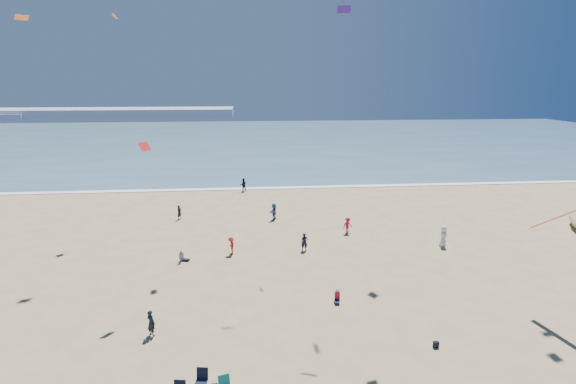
{
  "coord_description": "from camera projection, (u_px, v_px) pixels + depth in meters",
  "views": [
    {
      "loc": [
        0.16,
        -11.87,
        13.64
      ],
      "look_at": [
        2.0,
        8.0,
        8.69
      ],
      "focal_mm": 28.0,
      "sensor_mm": 36.0,
      "label": 1
    }
  ],
  "objects": [
    {
      "name": "ocean",
      "position": [
        246.0,
        140.0,
        106.54
      ],
      "size": [
        220.0,
        100.0,
        0.06
      ],
      "primitive_type": "cube",
      "color": "#476B84",
      "rests_on": "ground"
    },
    {
      "name": "surf_line",
      "position": [
        246.0,
        189.0,
        58.22
      ],
      "size": [
        220.0,
        1.2,
        0.08
      ],
      "primitive_type": "cube",
      "color": "white",
      "rests_on": "ground"
    },
    {
      "name": "headland_far",
      "position": [
        90.0,
        113.0,
        173.27
      ],
      "size": [
        110.0,
        20.0,
        3.2
      ],
      "primitive_type": "cube",
      "color": "#7A8EA8",
      "rests_on": "ground"
    },
    {
      "name": "standing_flyers",
      "position": [
        290.0,
        257.0,
        33.53
      ],
      "size": [
        30.01,
        44.25,
        1.78
      ],
      "color": "black",
      "rests_on": "ground"
    },
    {
      "name": "seated_group",
      "position": [
        263.0,
        370.0,
        21.13
      ],
      "size": [
        11.64,
        28.02,
        0.84
      ],
      "color": "white",
      "rests_on": "ground"
    },
    {
      "name": "navy_bag",
      "position": [
        436.0,
        344.0,
        23.58
      ],
      "size": [
        0.28,
        0.18,
        0.34
      ],
      "primitive_type": "cube",
      "color": "black",
      "rests_on": "ground"
    },
    {
      "name": "kites_aloft",
      "position": [
        429.0,
        62.0,
        23.97
      ],
      "size": [
        37.33,
        38.42,
        25.37
      ],
      "color": "white",
      "rests_on": "ground"
    }
  ]
}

